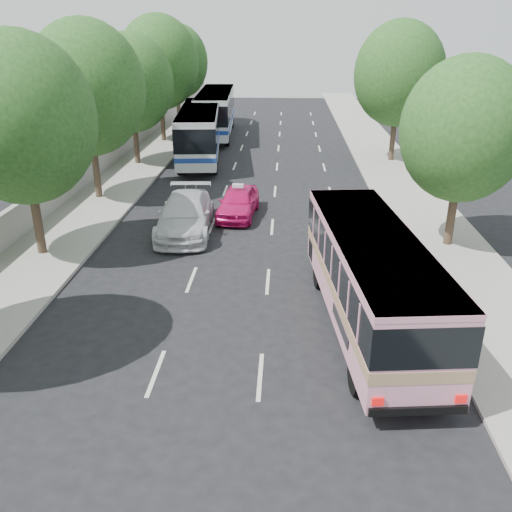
# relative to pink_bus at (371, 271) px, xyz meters

# --- Properties ---
(ground) EXTENTS (120.00, 120.00, 0.00)m
(ground) POSITION_rel_pink_bus_xyz_m (-4.26, -0.87, -1.94)
(ground) COLOR black
(ground) RESTS_ON ground
(sidewalk_left) EXTENTS (4.00, 90.00, 0.15)m
(sidewalk_left) POSITION_rel_pink_bus_xyz_m (-12.76, 19.13, -1.87)
(sidewalk_left) COLOR #9E998E
(sidewalk_left) RESTS_ON ground
(sidewalk_right) EXTENTS (4.00, 90.00, 0.12)m
(sidewalk_right) POSITION_rel_pink_bus_xyz_m (4.24, 19.13, -1.88)
(sidewalk_right) COLOR #9E998E
(sidewalk_right) RESTS_ON ground
(low_wall) EXTENTS (0.30, 90.00, 1.50)m
(low_wall) POSITION_rel_pink_bus_xyz_m (-14.56, 19.13, -1.04)
(low_wall) COLOR #9E998E
(low_wall) RESTS_ON sidewalk_left
(tree_left_b) EXTENTS (5.70, 5.70, 8.88)m
(tree_left_b) POSITION_rel_pink_bus_xyz_m (-12.68, 5.08, 3.88)
(tree_left_b) COLOR #38281E
(tree_left_b) RESTS_ON ground
(tree_left_c) EXTENTS (6.00, 6.00, 9.35)m
(tree_left_c) POSITION_rel_pink_bus_xyz_m (-12.88, 13.08, 4.18)
(tree_left_c) COLOR #38281E
(tree_left_c) RESTS_ON ground
(tree_left_d) EXTENTS (5.52, 5.52, 8.60)m
(tree_left_d) POSITION_rel_pink_bus_xyz_m (-12.78, 21.08, 3.69)
(tree_left_d) COLOR #38281E
(tree_left_d) RESTS_ON ground
(tree_left_e) EXTENTS (6.30, 6.30, 9.82)m
(tree_left_e) POSITION_rel_pink_bus_xyz_m (-12.68, 29.08, 4.49)
(tree_left_e) COLOR #38281E
(tree_left_e) RESTS_ON ground
(tree_left_f) EXTENTS (5.88, 5.88, 9.16)m
(tree_left_f) POSITION_rel_pink_bus_xyz_m (-12.88, 37.08, 4.06)
(tree_left_f) COLOR #38281E
(tree_left_f) RESTS_ON ground
(tree_right_near) EXTENTS (5.10, 5.10, 7.95)m
(tree_right_near) POSITION_rel_pink_bus_xyz_m (4.52, 7.08, 3.26)
(tree_right_near) COLOR #38281E
(tree_right_near) RESTS_ON ground
(tree_right_far) EXTENTS (6.00, 6.00, 9.35)m
(tree_right_far) POSITION_rel_pink_bus_xyz_m (4.82, 23.08, 4.18)
(tree_right_far) COLOR #38281E
(tree_right_far) RESTS_ON ground
(pink_bus) EXTENTS (3.50, 9.99, 3.12)m
(pink_bus) POSITION_rel_pink_bus_xyz_m (0.00, 0.00, 0.00)
(pink_bus) COLOR pink
(pink_bus) RESTS_ON ground
(pink_taxi) EXTENTS (2.11, 4.49, 1.49)m
(pink_taxi) POSITION_rel_pink_bus_xyz_m (-5.01, 10.64, -1.20)
(pink_taxi) COLOR #CE1160
(pink_taxi) RESTS_ON ground
(white_pickup) EXTENTS (2.74, 5.99, 1.70)m
(white_pickup) POSITION_rel_pink_bus_xyz_m (-7.25, 8.21, -1.09)
(white_pickup) COLOR silver
(white_pickup) RESTS_ON ground
(tour_coach_front) EXTENTS (3.75, 12.18, 3.59)m
(tour_coach_front) POSITION_rel_pink_bus_xyz_m (-8.76, 22.94, 0.22)
(tour_coach_front) COLOR silver
(tour_coach_front) RESTS_ON ground
(tour_coach_rear) EXTENTS (3.38, 12.58, 3.73)m
(tour_coach_rear) POSITION_rel_pink_bus_xyz_m (-8.76, 32.09, 0.30)
(tour_coach_rear) COLOR silver
(tour_coach_rear) RESTS_ON ground
(taxi_roof_sign) EXTENTS (0.56, 0.23, 0.18)m
(taxi_roof_sign) POSITION_rel_pink_bus_xyz_m (-5.01, 10.64, -0.37)
(taxi_roof_sign) COLOR silver
(taxi_roof_sign) RESTS_ON pink_taxi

